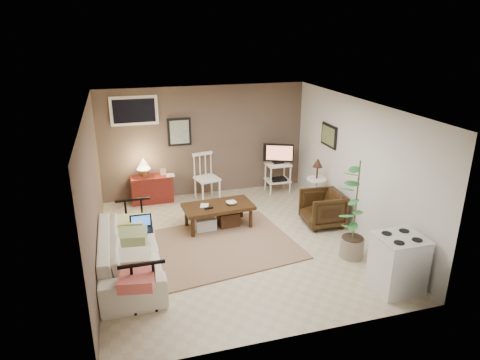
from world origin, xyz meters
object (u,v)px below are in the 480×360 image
object	(u,v)px
tv_stand	(278,167)
armchair	(323,207)
sofa	(129,246)
stove	(398,263)
spindle_chair	(207,179)
side_table	(317,178)
potted_plant	(356,207)
red_console	(151,187)
coffee_table	(218,214)

from	to	relation	value
tv_stand	armchair	size ratio (longest dim) A/B	1.55
sofa	stove	bearing A→B (deg)	-112.74
sofa	armchair	size ratio (longest dim) A/B	3.13
spindle_chair	side_table	distance (m)	2.34
side_table	potted_plant	xyz separation A→B (m)	(-0.30, -1.99, 0.23)
side_table	tv_stand	bearing A→B (deg)	110.86
sofa	potted_plant	xyz separation A→B (m)	(3.49, -0.55, 0.45)
potted_plant	red_console	bearing A→B (deg)	131.83
red_console	stove	world-z (taller)	red_console
red_console	stove	distance (m)	5.25
tv_stand	armchair	xyz separation A→B (m)	(0.20, -1.85, -0.23)
potted_plant	stove	xyz separation A→B (m)	(0.15, -0.98, -0.48)
side_table	stove	bearing A→B (deg)	-92.97
spindle_chair	stove	world-z (taller)	spindle_chair
red_console	potted_plant	distance (m)	4.43
coffee_table	side_table	world-z (taller)	side_table
sofa	tv_stand	world-z (taller)	tv_stand
red_console	armchair	bearing A→B (deg)	-34.15
spindle_chair	tv_stand	xyz separation A→B (m)	(1.64, 0.01, 0.11)
coffee_table	tv_stand	distance (m)	2.27
red_console	spindle_chair	xyz separation A→B (m)	(1.17, -0.20, 0.13)
coffee_table	red_console	xyz separation A→B (m)	(-1.07, 1.61, 0.08)
tv_stand	potted_plant	distance (m)	3.10
red_console	sofa	bearing A→B (deg)	-101.72
red_console	spindle_chair	size ratio (longest dim) A/B	0.98
sofa	armchair	xyz separation A→B (m)	(3.57, 0.69, -0.08)
red_console	side_table	bearing A→B (deg)	-21.70
red_console	tv_stand	bearing A→B (deg)	-3.83
coffee_table	red_console	size ratio (longest dim) A/B	1.32
sofa	tv_stand	size ratio (longest dim) A/B	2.01
side_table	armchair	xyz separation A→B (m)	(-0.22, -0.75, -0.31)
red_console	spindle_chair	distance (m)	1.19
sofa	potted_plant	bearing A→B (deg)	-98.87
coffee_table	sofa	size ratio (longest dim) A/B	0.58
sofa	side_table	world-z (taller)	side_table
spindle_chair	stove	bearing A→B (deg)	-64.83
spindle_chair	tv_stand	size ratio (longest dim) A/B	0.91
potted_plant	sofa	bearing A→B (deg)	171.13
spindle_chair	tv_stand	distance (m)	1.65
red_console	armchair	distance (m)	3.63
tv_stand	red_console	bearing A→B (deg)	176.17
side_table	red_console	bearing A→B (deg)	158.30
red_console	potted_plant	size ratio (longest dim) A/B	0.59
red_console	potted_plant	xyz separation A→B (m)	(2.93, -3.27, 0.55)
sofa	spindle_chair	bearing A→B (deg)	-34.43
side_table	sofa	bearing A→B (deg)	-159.18
side_table	stove	distance (m)	2.98
armchair	potted_plant	bearing A→B (deg)	-0.93
potted_plant	tv_stand	bearing A→B (deg)	92.20
side_table	stove	world-z (taller)	side_table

